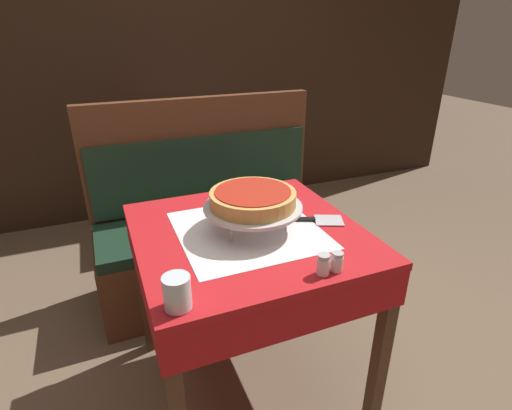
{
  "coord_description": "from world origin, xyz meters",
  "views": [
    {
      "loc": [
        -0.47,
        -1.24,
        1.49
      ],
      "look_at": [
        0.02,
        -0.03,
        0.89
      ],
      "focal_mm": 28.0,
      "sensor_mm": 36.0,
      "label": 1
    }
  ],
  "objects": [
    {
      "name": "dining_table_rear",
      "position": [
        0.17,
        1.64,
        0.66
      ],
      "size": [
        0.6,
        0.6,
        0.78
      ],
      "color": "red",
      "rests_on": "ground_plane"
    },
    {
      "name": "salt_shaker",
      "position": [
        0.11,
        -0.36,
        0.81
      ],
      "size": [
        0.04,
        0.04,
        0.07
      ],
      "color": "silver",
      "rests_on": "dining_table_front"
    },
    {
      "name": "pepper_shaker",
      "position": [
        0.16,
        -0.36,
        0.81
      ],
      "size": [
        0.04,
        0.04,
        0.06
      ],
      "color": "silver",
      "rests_on": "dining_table_front"
    },
    {
      "name": "condiment_caddy",
      "position": [
        0.11,
        1.63,
        0.82
      ],
      "size": [
        0.13,
        0.13,
        0.15
      ],
      "color": "black",
      "rests_on": "dining_table_rear"
    },
    {
      "name": "pizza_pan_stand",
      "position": [
        0.02,
        -0.0,
        0.87
      ],
      "size": [
        0.37,
        0.37,
        0.1
      ],
      "color": "#ADADB2",
      "rests_on": "dining_table_front"
    },
    {
      "name": "booth_bench",
      "position": [
        0.08,
        0.77,
        0.32
      ],
      "size": [
        1.33,
        0.52,
        1.12
      ],
      "color": "brown",
      "rests_on": "ground_plane"
    },
    {
      "name": "water_glass_near",
      "position": [
        -0.34,
        -0.35,
        0.83
      ],
      "size": [
        0.08,
        0.08,
        0.1
      ],
      "color": "silver",
      "rests_on": "dining_table_front"
    },
    {
      "name": "ground_plane",
      "position": [
        0.0,
        0.0,
        0.0
      ],
      "size": [
        14.0,
        14.0,
        0.0
      ],
      "primitive_type": "plane",
      "color": "brown"
    },
    {
      "name": "pizza_server",
      "position": [
        0.26,
        -0.03,
        0.78
      ],
      "size": [
        0.26,
        0.16,
        0.01
      ],
      "color": "#BCBCC1",
      "rests_on": "dining_table_front"
    },
    {
      "name": "dining_table_front",
      "position": [
        0.0,
        0.0,
        0.67
      ],
      "size": [
        0.83,
        0.83,
        0.78
      ],
      "color": "red",
      "rests_on": "ground_plane"
    },
    {
      "name": "deep_dish_pizza",
      "position": [
        0.02,
        -0.0,
        0.9
      ],
      "size": [
        0.32,
        0.32,
        0.06
      ],
      "color": "tan",
      "rests_on": "pizza_pan_stand"
    },
    {
      "name": "back_wall_panel",
      "position": [
        0.0,
        2.04,
        1.2
      ],
      "size": [
        6.0,
        0.04,
        2.4
      ],
      "primitive_type": "cube",
      "color": "black",
      "rests_on": "ground_plane"
    }
  ]
}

